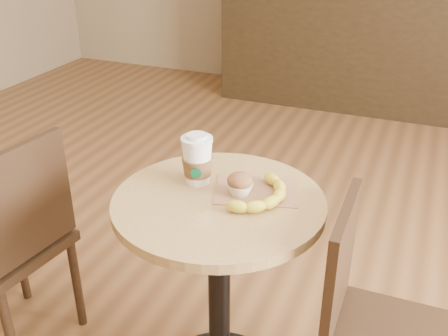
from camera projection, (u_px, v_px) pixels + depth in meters
name	position (u px, v px, depth m)	size (l,w,h in m)	color
cafe_table	(219.00, 269.00, 1.62)	(0.62, 0.62, 0.75)	black
chair_left	(13.00, 240.00, 1.82)	(0.42, 0.42, 0.84)	black
chair_right	(370.00, 324.00, 1.48)	(0.36, 0.36, 0.81)	black
service_counter	(364.00, 41.00, 4.16)	(2.30, 0.65, 1.04)	black
kraft_bag	(256.00, 191.00, 1.54)	(0.24, 0.18, 0.00)	#936747
coffee_cup	(197.00, 161.00, 1.56)	(0.09, 0.10, 0.16)	white
muffin	(240.00, 184.00, 1.51)	(0.08, 0.08, 0.07)	silver
banana	(263.00, 194.00, 1.49)	(0.15, 0.25, 0.03)	gold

